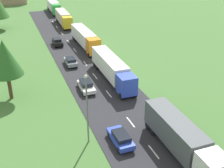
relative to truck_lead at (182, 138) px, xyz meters
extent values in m
cube|color=#2B2B30|center=(-2.37, 7.81, -2.11)|extent=(10.00, 140.00, 0.06)
cube|color=white|center=(-2.37, 1.28, -2.07)|extent=(0.16, 2.40, 0.01)
cube|color=white|center=(-2.37, 7.31, -2.07)|extent=(0.16, 2.40, 0.01)
cube|color=white|center=(-2.37, 15.26, -2.07)|extent=(0.16, 2.40, 0.01)
cube|color=white|center=(-2.37, 21.98, -2.07)|extent=(0.16, 2.40, 0.01)
cube|color=white|center=(-2.37, 28.00, -2.07)|extent=(0.16, 2.40, 0.01)
cube|color=white|center=(-2.37, 35.89, -2.07)|extent=(0.16, 2.40, 0.01)
cube|color=white|center=(-2.37, 42.15, -2.07)|extent=(0.16, 2.40, 0.01)
cube|color=white|center=(-2.37, 48.92, -2.07)|extent=(0.16, 2.40, 0.01)
cube|color=white|center=(-2.37, 55.57, -2.07)|extent=(0.16, 2.40, 0.01)
cube|color=white|center=(-2.37, 61.67, -2.07)|extent=(0.16, 2.40, 0.01)
cube|color=#4C5156|center=(0.01, 1.35, 0.11)|extent=(2.56, 9.28, 2.78)
cube|color=black|center=(0.01, 1.35, -1.48)|extent=(0.96, 8.80, 0.24)
cylinder|color=black|center=(1.08, 4.13, -1.58)|extent=(0.36, 1.00, 1.00)
cylinder|color=black|center=(-1.02, 4.14, -1.58)|extent=(0.36, 1.00, 1.00)
cylinder|color=black|center=(1.08, 5.24, -1.58)|extent=(0.36, 1.00, 1.00)
cylinder|color=black|center=(-1.02, 5.25, -1.58)|extent=(0.36, 1.00, 1.00)
cube|color=blue|center=(-0.20, 13.71, -0.22)|extent=(2.46, 2.55, 2.73)
cube|color=black|center=(-0.21, 12.51, 0.28)|extent=(2.10, 0.12, 1.20)
cube|color=white|center=(-0.13, 21.10, 0.08)|extent=(2.60, 11.58, 2.71)
cube|color=black|center=(-0.13, 21.10, -1.48)|extent=(1.00, 10.99, 0.24)
cylinder|color=black|center=(0.85, 13.07, -1.58)|extent=(0.36, 1.00, 1.00)
cylinder|color=black|center=(-1.25, 13.09, -1.58)|extent=(0.36, 1.00, 1.00)
cylinder|color=black|center=(0.95, 24.56, -1.58)|extent=(0.36, 1.00, 1.00)
cylinder|color=black|center=(-1.15, 24.58, -1.58)|extent=(0.36, 1.00, 1.00)
cylinder|color=black|center=(0.96, 25.95, -1.58)|extent=(0.36, 1.00, 1.00)
cylinder|color=black|center=(-1.14, 25.97, -1.58)|extent=(0.36, 1.00, 1.00)
cube|color=orange|center=(0.31, 31.19, -0.08)|extent=(2.46, 2.23, 3.00)
cube|color=black|center=(0.32, 30.15, 0.46)|extent=(2.10, 0.12, 1.32)
cube|color=white|center=(0.24, 38.34, 0.07)|extent=(2.61, 11.42, 2.70)
cube|color=black|center=(0.24, 38.34, -1.48)|extent=(1.01, 10.83, 0.24)
cylinder|color=black|center=(1.37, 30.65, -1.58)|extent=(0.36, 1.00, 1.00)
cylinder|color=black|center=(-0.73, 30.63, -1.58)|extent=(0.36, 1.00, 1.00)
cylinder|color=black|center=(1.26, 41.77, -1.58)|extent=(0.36, 1.00, 1.00)
cylinder|color=black|center=(-0.84, 41.75, -1.58)|extent=(0.36, 1.00, 1.00)
cylinder|color=black|center=(1.24, 43.13, -1.58)|extent=(0.36, 1.00, 1.00)
cylinder|color=black|center=(-0.86, 43.11, -1.58)|extent=(0.36, 1.00, 1.00)
cube|color=yellow|center=(-0.28, 51.87, -0.18)|extent=(2.49, 2.30, 2.80)
cube|color=black|center=(-0.30, 50.81, 0.33)|extent=(2.10, 0.15, 1.23)
cube|color=beige|center=(-0.12, 58.23, 0.06)|extent=(2.73, 9.84, 2.68)
cube|color=black|center=(-0.12, 58.23, -1.48)|extent=(1.12, 9.31, 0.24)
cylinder|color=black|center=(0.76, 51.29, -1.58)|extent=(0.37, 1.01, 1.00)
cylinder|color=black|center=(-1.34, 51.34, -1.58)|extent=(0.37, 1.01, 1.00)
cylinder|color=black|center=(1.00, 61.14, -1.58)|extent=(0.37, 1.01, 1.00)
cylinder|color=black|center=(-1.10, 61.19, -1.58)|extent=(0.37, 1.01, 1.00)
cylinder|color=black|center=(1.02, 62.32, -1.58)|extent=(0.37, 1.01, 1.00)
cylinder|color=black|center=(-1.08, 62.37, -1.58)|extent=(0.37, 1.01, 1.00)
cube|color=green|center=(0.09, 68.80, -0.14)|extent=(2.51, 2.64, 2.89)
cube|color=black|center=(0.06, 67.57, 0.38)|extent=(2.10, 0.15, 1.27)
cube|color=white|center=(0.28, 75.91, 0.05)|extent=(2.78, 11.00, 2.65)
cube|color=black|center=(0.28, 75.91, -1.48)|extent=(1.17, 10.42, 0.24)
cylinder|color=black|center=(1.13, 68.13, -1.58)|extent=(0.38, 1.01, 1.00)
cylinder|color=black|center=(-0.97, 68.18, -1.58)|extent=(0.38, 1.01, 1.00)
cylinder|color=black|center=(1.41, 79.17, -1.58)|extent=(0.38, 1.01, 1.00)
cylinder|color=black|center=(-0.69, 79.22, -1.58)|extent=(0.38, 1.01, 1.00)
cylinder|color=black|center=(1.44, 80.48, -1.58)|extent=(0.38, 1.01, 1.00)
cylinder|color=black|center=(-0.66, 80.53, -1.58)|extent=(0.38, 1.01, 1.00)
cube|color=blue|center=(-5.12, 3.93, -1.46)|extent=(1.84, 4.16, 0.59)
cube|color=black|center=(-5.11, 3.72, -0.93)|extent=(1.53, 2.34, 0.47)
cylinder|color=black|center=(-5.93, 5.32, -1.76)|extent=(0.23, 0.64, 0.64)
cylinder|color=black|center=(-4.36, 5.35, -1.76)|extent=(0.23, 0.64, 0.64)
cylinder|color=black|center=(-5.87, 2.51, -1.76)|extent=(0.23, 0.64, 0.64)
cylinder|color=black|center=(-4.31, 2.54, -1.76)|extent=(0.23, 0.64, 0.64)
cube|color=white|center=(-5.11, 17.56, -1.48)|extent=(1.99, 4.44, 0.56)
cube|color=black|center=(-5.11, 17.78, -0.91)|extent=(1.64, 2.50, 0.59)
cylinder|color=black|center=(-4.30, 16.05, -1.76)|extent=(0.24, 0.65, 0.64)
cylinder|color=black|center=(-5.99, 16.09, -1.76)|extent=(0.24, 0.65, 0.64)
cylinder|color=black|center=(-4.23, 19.04, -1.76)|extent=(0.24, 0.65, 0.64)
cylinder|color=black|center=(-5.92, 19.08, -1.76)|extent=(0.24, 0.65, 0.64)
cube|color=#8C939E|center=(-5.03, 28.15, -1.43)|extent=(1.81, 4.02, 0.65)
cube|color=black|center=(-5.03, 27.95, -0.88)|extent=(1.52, 2.25, 0.46)
cylinder|color=black|center=(-5.82, 29.52, -1.76)|extent=(0.22, 0.64, 0.64)
cylinder|color=black|center=(-4.23, 29.51, -1.76)|extent=(0.22, 0.64, 0.64)
cylinder|color=black|center=(-5.83, 26.79, -1.76)|extent=(0.22, 0.64, 0.64)
cylinder|color=black|center=(-4.24, 26.78, -1.76)|extent=(0.22, 0.64, 0.64)
cube|color=black|center=(-5.12, 40.27, -1.41)|extent=(1.83, 4.08, 0.69)
cube|color=black|center=(-5.12, 40.47, -0.81)|extent=(1.52, 2.29, 0.52)
cylinder|color=black|center=(-4.31, 38.90, -1.76)|extent=(0.23, 0.64, 0.64)
cylinder|color=black|center=(-5.89, 38.88, -1.76)|extent=(0.23, 0.64, 0.64)
cylinder|color=black|center=(-4.35, 41.66, -1.76)|extent=(0.23, 0.64, 0.64)
cylinder|color=black|center=(-5.92, 41.63, -1.76)|extent=(0.23, 0.64, 0.64)
cylinder|color=slate|center=(-8.32, 5.51, 1.82)|extent=(0.18, 0.18, 7.91)
sphere|color=silver|center=(-8.32, 5.51, 5.90)|extent=(0.36, 0.36, 0.36)
cylinder|color=#513823|center=(-15.83, 19.06, -0.30)|extent=(0.52, 0.52, 3.68)
cone|color=#2D6628|center=(-15.83, 19.06, 4.02)|extent=(4.51, 4.51, 4.96)
camera|label=1|loc=(-14.98, -19.69, 17.77)|focal=45.86mm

